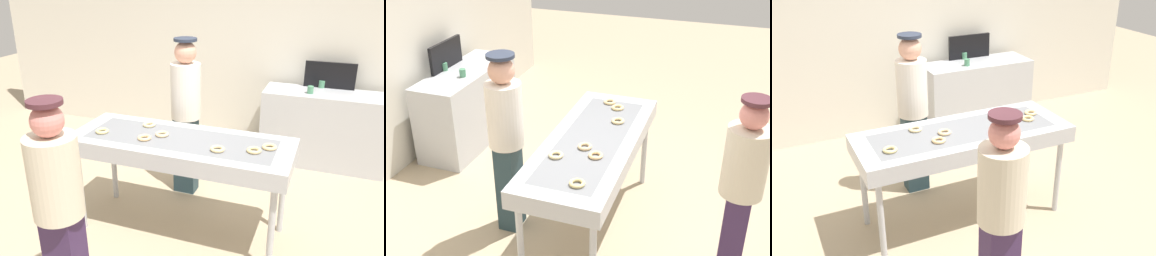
% 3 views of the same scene
% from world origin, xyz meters
% --- Properties ---
extents(ground_plane, '(16.00, 16.00, 0.00)m').
position_xyz_m(ground_plane, '(0.00, 0.00, 0.00)').
color(ground_plane, tan).
extents(fryer_conveyor, '(2.01, 0.76, 0.96)m').
position_xyz_m(fryer_conveyor, '(0.00, 0.00, 0.87)').
color(fryer_conveyor, '#B7BABF').
rests_on(fryer_conveyor, ground).
extents(plain_donut_0, '(0.17, 0.17, 0.03)m').
position_xyz_m(plain_donut_0, '(0.39, -0.13, 0.97)').
color(plain_donut_0, '#EBCB8C').
rests_on(plain_donut_0, fryer_conveyor).
extents(plain_donut_1, '(0.16, 0.16, 0.03)m').
position_xyz_m(plain_donut_1, '(-0.18, 0.01, 0.97)').
color(plain_donut_1, beige).
rests_on(plain_donut_1, fryer_conveyor).
extents(plain_donut_2, '(0.15, 0.15, 0.03)m').
position_xyz_m(plain_donut_2, '(-0.40, 0.19, 0.97)').
color(plain_donut_2, beige).
rests_on(plain_donut_2, fryer_conveyor).
extents(plain_donut_3, '(0.16, 0.16, 0.03)m').
position_xyz_m(plain_donut_3, '(-0.29, -0.12, 0.97)').
color(plain_donut_3, '#F7C685').
rests_on(plain_donut_3, fryer_conveyor).
extents(plain_donut_4, '(0.16, 0.16, 0.03)m').
position_xyz_m(plain_donut_4, '(0.68, -0.05, 0.97)').
color(plain_donut_4, '#F3D088').
rests_on(plain_donut_4, fryer_conveyor).
extents(plain_donut_5, '(0.17, 0.17, 0.03)m').
position_xyz_m(plain_donut_5, '(0.79, 0.06, 0.97)').
color(plain_donut_5, '#F1CB89').
rests_on(plain_donut_5, fryer_conveyor).
extents(plain_donut_6, '(0.14, 0.14, 0.03)m').
position_xyz_m(plain_donut_6, '(-0.73, -0.12, 0.97)').
color(plain_donut_6, '#E8D186').
rests_on(plain_donut_6, fryer_conveyor).
extents(worker_baker, '(0.32, 0.32, 1.73)m').
position_xyz_m(worker_baker, '(-0.23, 0.73, 0.98)').
color(worker_baker, '#253A42').
rests_on(worker_baker, ground).
extents(customer_waiting, '(0.33, 0.33, 1.67)m').
position_xyz_m(customer_waiting, '(-0.33, -1.28, 0.94)').
color(customer_waiting, '#392449').
rests_on(customer_waiting, ground).
extents(prep_counter, '(1.52, 0.57, 0.95)m').
position_xyz_m(prep_counter, '(1.16, 1.99, 0.48)').
color(prep_counter, '#B7BABF').
rests_on(prep_counter, ground).
extents(paper_cup_0, '(0.07, 0.07, 0.09)m').
position_xyz_m(paper_cup_0, '(1.07, 2.21, 1.00)').
color(paper_cup_0, '#4C8C66').
rests_on(paper_cup_0, prep_counter).
extents(paper_cup_1, '(0.07, 0.07, 0.09)m').
position_xyz_m(paper_cup_1, '(0.96, 1.89, 1.00)').
color(paper_cup_1, '#4C8C66').
rests_on(paper_cup_1, prep_counter).
extents(menu_display, '(0.63, 0.04, 0.33)m').
position_xyz_m(menu_display, '(1.16, 2.23, 1.12)').
color(menu_display, black).
rests_on(menu_display, prep_counter).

